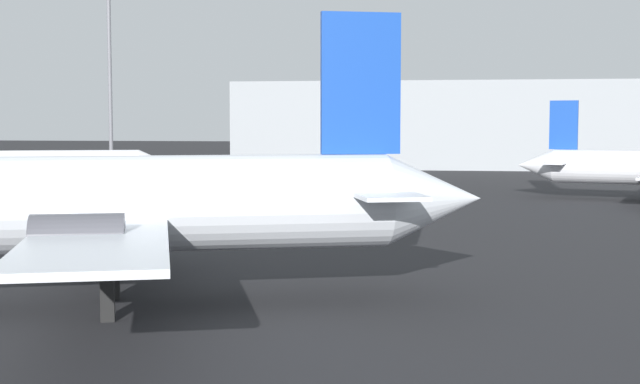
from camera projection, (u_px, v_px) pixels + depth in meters
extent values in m
cylinder|color=silver|center=(76.00, 205.00, 33.54)|extent=(23.81, 11.24, 3.68)
cone|color=silver|center=(433.00, 199.00, 35.97)|extent=(5.02, 4.80, 3.68)
cube|color=silver|center=(109.00, 219.00, 33.79)|extent=(12.45, 25.75, 0.24)
cube|color=silver|center=(372.00, 191.00, 35.50)|extent=(4.96, 8.66, 0.16)
cube|color=#1947B2|center=(361.00, 84.00, 35.08)|extent=(3.10, 1.31, 5.56)
cylinder|color=#4C4C54|center=(78.00, 241.00, 28.88)|extent=(3.40, 2.66, 1.79)
cylinder|color=#4C4C54|center=(99.00, 211.00, 38.48)|extent=(3.40, 2.66, 1.79)
cube|color=black|center=(107.00, 291.00, 32.03)|extent=(0.63, 0.63, 2.22)
cube|color=black|center=(113.00, 272.00, 35.93)|extent=(0.63, 0.63, 2.22)
cone|color=white|center=(536.00, 165.00, 84.11)|extent=(4.13, 3.92, 3.09)
cube|color=white|center=(558.00, 163.00, 83.19)|extent=(3.79, 7.08, 0.13)
cube|color=#1947B2|center=(564.00, 125.00, 82.74)|extent=(2.56, 0.97, 4.54)
cylinder|color=white|center=(38.00, 162.00, 100.78)|extent=(22.09, 9.57, 2.57)
cone|color=white|center=(152.00, 161.00, 102.89)|extent=(3.50, 3.34, 2.57)
cube|color=white|center=(28.00, 165.00, 100.62)|extent=(8.67, 16.75, 0.17)
cylinder|color=#4C4C54|center=(38.00, 165.00, 103.82)|extent=(2.44, 1.90, 1.29)
cylinder|color=#4C4C54|center=(30.00, 168.00, 97.67)|extent=(2.44, 1.90, 1.29)
cube|color=black|center=(103.00, 178.00, 102.13)|extent=(0.45, 0.45, 1.34)
cube|color=black|center=(30.00, 178.00, 102.15)|extent=(0.45, 0.45, 1.34)
cube|color=black|center=(26.00, 180.00, 99.34)|extent=(0.45, 0.45, 1.34)
cylinder|color=slate|center=(110.00, 87.00, 113.94)|extent=(0.50, 0.50, 23.21)
cube|color=#999EA3|center=(449.00, 125.00, 141.88)|extent=(65.49, 24.94, 13.18)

